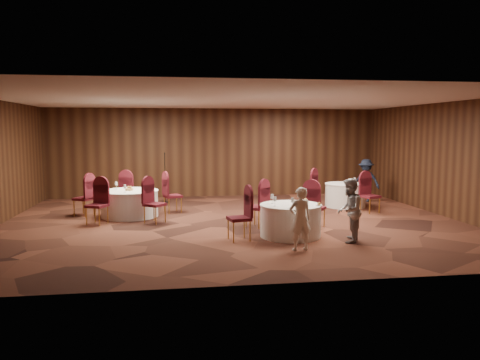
{
  "coord_description": "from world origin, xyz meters",
  "views": [
    {
      "loc": [
        -1.59,
        -12.03,
        2.43
      ],
      "look_at": [
        0.2,
        0.2,
        1.1
      ],
      "focal_mm": 35.0,
      "sensor_mm": 36.0,
      "label": 1
    }
  ],
  "objects": [
    {
      "name": "chairs_main",
      "position": [
        0.76,
        -1.19,
        0.5
      ],
      "size": [
        2.73,
        2.04,
        1.0
      ],
      "color": "#440D11",
      "rests_on": "ground"
    },
    {
      "name": "room_shell",
      "position": [
        0.0,
        0.0,
        1.96
      ],
      "size": [
        12.0,
        12.0,
        12.0
      ],
      "color": "silver",
      "rests_on": "ground"
    },
    {
      "name": "table_right",
      "position": [
        3.84,
        2.0,
        0.38
      ],
      "size": [
        1.28,
        1.28,
        0.74
      ],
      "color": "silver",
      "rests_on": "ground"
    },
    {
      "name": "table_main",
      "position": [
        1.07,
        -1.8,
        0.38
      ],
      "size": [
        1.4,
        1.4,
        0.74
      ],
      "color": "silver",
      "rests_on": "ground"
    },
    {
      "name": "chairs_right",
      "position": [
        3.43,
        1.6,
        0.5
      ],
      "size": [
        2.14,
        2.23,
        1.0
      ],
      "color": "#440D11",
      "rests_on": "ground"
    },
    {
      "name": "man_c",
      "position": [
        4.92,
        2.93,
        0.72
      ],
      "size": [
        1.05,
        1.01,
        1.44
      ],
      "primitive_type": "imported",
      "rotation": [
        0.0,
        0.0,
        5.57
      ],
      "color": "black",
      "rests_on": "ground"
    },
    {
      "name": "tabletop_right",
      "position": [
        4.03,
        1.71,
        0.9
      ],
      "size": [
        0.08,
        0.08,
        0.22
      ],
      "color": "silver",
      "rests_on": "table_right"
    },
    {
      "name": "chairs_left",
      "position": [
        -2.82,
        1.28,
        0.5
      ],
      "size": [
        3.19,
        3.04,
        1.0
      ],
      "color": "#440D11",
      "rests_on": "ground"
    },
    {
      "name": "tabletop_main",
      "position": [
        1.17,
        -1.91,
        0.84
      ],
      "size": [
        1.1,
        1.05,
        0.22
      ],
      "color": "silver",
      "rests_on": "table_main"
    },
    {
      "name": "table_left",
      "position": [
        -2.78,
        1.26,
        0.38
      ],
      "size": [
        1.6,
        1.6,
        0.74
      ],
      "color": "silver",
      "rests_on": "ground"
    },
    {
      "name": "tabletop_left",
      "position": [
        -2.79,
        1.26,
        0.82
      ],
      "size": [
        0.86,
        0.84,
        0.22
      ],
      "color": "silver",
      "rests_on": "table_left"
    },
    {
      "name": "mic_stand",
      "position": [
        -1.82,
        3.69,
        0.5
      ],
      "size": [
        0.24,
        0.24,
        1.68
      ],
      "color": "black",
      "rests_on": "ground"
    },
    {
      "name": "ground",
      "position": [
        0.0,
        0.0,
        0.0
      ],
      "size": [
        12.0,
        12.0,
        0.0
      ],
      "primitive_type": "plane",
      "color": "black",
      "rests_on": "ground"
    },
    {
      "name": "woman_b",
      "position": [
        2.19,
        -2.51,
        0.7
      ],
      "size": [
        0.78,
        0.85,
        1.39
      ],
      "primitive_type": "imported",
      "rotation": [
        0.0,
        0.0,
        4.22
      ],
      "color": "#9F9EA3",
      "rests_on": "ground"
    },
    {
      "name": "woman_a",
      "position": [
        0.95,
        -3.04,
        0.65
      ],
      "size": [
        0.51,
        0.37,
        1.29
      ],
      "primitive_type": "imported",
      "rotation": [
        0.0,
        0.0,
        3.27
      ],
      "color": "white",
      "rests_on": "ground"
    }
  ]
}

